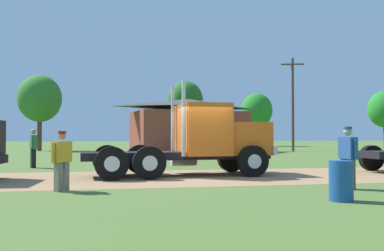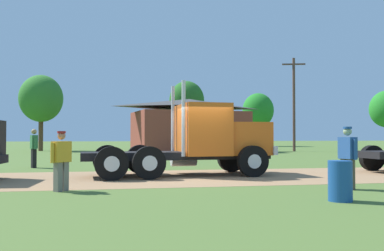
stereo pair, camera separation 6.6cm
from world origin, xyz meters
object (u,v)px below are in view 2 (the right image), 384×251
at_px(shed_building, 189,126).
at_px(utility_pole_near, 294,102).
at_px(truck_foreground_white, 203,141).
at_px(visitor_standing_near, 61,158).
at_px(visitor_far_side, 34,146).
at_px(visitor_by_barrel, 348,155).
at_px(steel_barrel, 340,181).

height_order(shed_building, utility_pole_near, utility_pole_near).
distance_m(truck_foreground_white, shed_building, 22.35).
bearing_deg(shed_building, visitor_standing_near, -107.30).
distance_m(visitor_standing_near, visitor_far_side, 9.00).
relative_size(visitor_standing_near, visitor_by_barrel, 0.93).
relative_size(truck_foreground_white, visitor_by_barrel, 4.12).
relative_size(visitor_standing_near, utility_pole_near, 0.18).
height_order(visitor_far_side, utility_pole_near, utility_pole_near).
bearing_deg(visitor_far_side, visitor_by_barrel, -44.09).
bearing_deg(visitor_far_side, steel_barrel, -53.11).
distance_m(visitor_by_barrel, shed_building, 26.97).
distance_m(steel_barrel, utility_pole_near, 31.56).
height_order(visitor_far_side, steel_barrel, visitor_far_side).
bearing_deg(truck_foreground_white, shed_building, 81.28).
height_order(visitor_standing_near, visitor_by_barrel, visitor_by_barrel).
height_order(visitor_standing_near, steel_barrel, visitor_standing_near).
xyz_separation_m(visitor_by_barrel, shed_building, (0.32, 26.93, 1.37)).
height_order(truck_foreground_white, visitor_far_side, truck_foreground_white).
bearing_deg(visitor_by_barrel, visitor_standing_near, 172.51).
distance_m(truck_foreground_white, utility_pole_near, 26.25).
xyz_separation_m(shed_building, utility_pole_near, (10.22, 0.11, 2.41)).
xyz_separation_m(truck_foreground_white, visitor_standing_near, (-4.69, -3.85, -0.41)).
xyz_separation_m(truck_foreground_white, visitor_far_side, (-6.97, 4.85, -0.30)).
xyz_separation_m(truck_foreground_white, utility_pole_near, (13.60, 22.18, 3.45)).
distance_m(visitor_by_barrel, utility_pole_near, 29.27).
relative_size(visitor_far_side, utility_pole_near, 0.20).
distance_m(truck_foreground_white, visitor_standing_near, 6.08).
bearing_deg(steel_barrel, visitor_far_side, 126.89).
bearing_deg(visitor_far_side, truck_foreground_white, -34.85).
relative_size(visitor_standing_near, steel_barrel, 1.75).
height_order(visitor_by_barrel, utility_pole_near, utility_pole_near).
xyz_separation_m(visitor_standing_near, steel_barrel, (6.44, -2.91, -0.42)).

